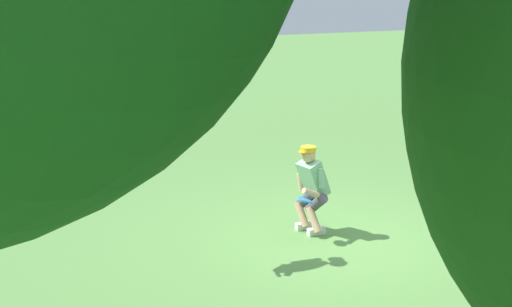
# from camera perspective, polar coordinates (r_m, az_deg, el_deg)

# --- Properties ---
(ground_plane) EXTENTS (60.00, 60.00, 0.00)m
(ground_plane) POSITION_cam_1_polar(r_m,az_deg,el_deg) (10.06, 6.84, -7.14)
(ground_plane) COLOR #5A8D44
(person) EXTENTS (0.55, 0.66, 1.29)m
(person) POSITION_cam_1_polar(r_m,az_deg,el_deg) (10.19, 4.47, -2.65)
(person) COLOR silver
(person) RESTS_ON ground_plane
(dog) EXTENTS (1.07, 0.40, 0.50)m
(dog) POSITION_cam_1_polar(r_m,az_deg,el_deg) (8.96, -5.43, 2.17)
(dog) COLOR tan
(frisbee_flying) EXTENTS (0.26, 0.26, 0.08)m
(frisbee_flying) POSITION_cam_1_polar(r_m,az_deg,el_deg) (9.00, -4.32, 4.45)
(frisbee_flying) COLOR red
(frisbee_held) EXTENTS (0.31, 0.33, 0.13)m
(frisbee_held) POSITION_cam_1_polar(r_m,az_deg,el_deg) (9.85, 3.96, -3.77)
(frisbee_held) COLOR #328DDF
(frisbee_held) RESTS_ON person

